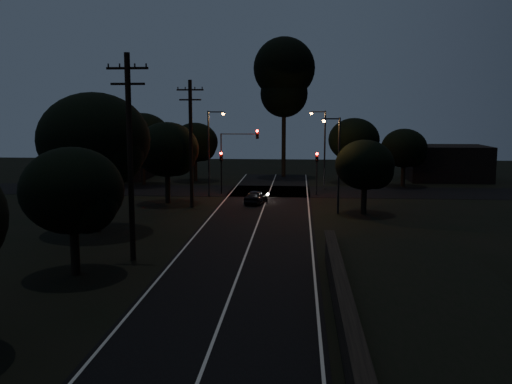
{
  "coord_description": "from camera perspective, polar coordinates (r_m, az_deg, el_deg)",
  "views": [
    {
      "loc": [
        2.95,
        -14.49,
        8.03
      ],
      "look_at": [
        0.0,
        24.0,
        2.5
      ],
      "focal_mm": 40.0,
      "sensor_mm": 36.0,
      "label": 1
    }
  ],
  "objects": [
    {
      "name": "streetlight_c",
      "position": [
        44.74,
        8.07,
        3.35
      ],
      "size": [
        1.46,
        0.26,
        7.5
      ],
      "color": "black",
      "rests_on": "ground"
    },
    {
      "name": "tree_left_d",
      "position": [
        49.79,
        -8.71,
        4.08
      ],
      "size": [
        5.57,
        5.57,
        7.06
      ],
      "color": "black",
      "rests_on": "ground"
    },
    {
      "name": "building_right",
      "position": [
        69.87,
        18.51,
        2.78
      ],
      "size": [
        9.0,
        7.0,
        4.0
      ],
      "primitive_type": "cube",
      "color": "black",
      "rests_on": "ground"
    },
    {
      "name": "tree_far_w",
      "position": [
        62.72,
        -11.14,
        5.28
      ],
      "size": [
        6.1,
        6.1,
        7.78
      ],
      "color": "black",
      "rests_on": "ground"
    },
    {
      "name": "tree_far_e",
      "position": [
        62.54,
        14.75,
        4.17
      ],
      "size": [
        4.84,
        4.84,
        6.14
      ],
      "color": "black",
      "rests_on": "ground"
    },
    {
      "name": "utility_pole_mid",
      "position": [
        30.91,
        -12.49,
        3.71
      ],
      "size": [
        2.2,
        0.3,
        11.0
      ],
      "color": "black",
      "rests_on": "ground"
    },
    {
      "name": "road_surface",
      "position": [
        46.41,
        0.67,
        -1.8
      ],
      "size": [
        60.0,
        70.0,
        0.03
      ],
      "color": "black",
      "rests_on": "ground"
    },
    {
      "name": "signal_mast",
      "position": [
        54.92,
        -1.76,
        4.3
      ],
      "size": [
        3.7,
        0.35,
        6.25
      ],
      "color": "black",
      "rests_on": "ground"
    },
    {
      "name": "tall_pine",
      "position": [
        69.64,
        2.83,
        11.47
      ],
      "size": [
        7.36,
        7.36,
        16.74
      ],
      "color": "black",
      "rests_on": "ground"
    },
    {
      "name": "signal_left",
      "position": [
        55.24,
        -3.49,
        2.74
      ],
      "size": [
        0.28,
        0.35,
        4.1
      ],
      "color": "black",
      "rests_on": "ground"
    },
    {
      "name": "tree_far_nw",
      "position": [
        65.56,
        -5.98,
        4.86
      ],
      "size": [
        5.27,
        5.27,
        6.67
      ],
      "color": "black",
      "rests_on": "ground"
    },
    {
      "name": "tree_far_ne",
      "position": [
        64.77,
        9.96,
        5.05
      ],
      "size": [
        5.71,
        5.71,
        7.22
      ],
      "color": "black",
      "rests_on": "ground"
    },
    {
      "name": "tree_right_a",
      "position": [
        44.91,
        11.04,
        2.55
      ],
      "size": [
        4.57,
        4.57,
        5.81
      ],
      "color": "black",
      "rests_on": "ground"
    },
    {
      "name": "streetlight_b",
      "position": [
        58.64,
        6.7,
        4.78
      ],
      "size": [
        1.66,
        0.26,
        8.0
      ],
      "color": "black",
      "rests_on": "ground"
    },
    {
      "name": "tree_left_b",
      "position": [
        28.78,
        -17.65,
        -0.1
      ],
      "size": [
        4.97,
        4.97,
        6.32
      ],
      "color": "black",
      "rests_on": "ground"
    },
    {
      "name": "car",
      "position": [
        49.42,
        0.0,
        -0.49
      ],
      "size": [
        2.11,
        3.76,
        1.21
      ],
      "primitive_type": "imported",
      "rotation": [
        0.0,
        0.0,
        2.94
      ],
      "color": "black",
      "rests_on": "ground"
    },
    {
      "name": "utility_pole_far",
      "position": [
        47.41,
        -6.53,
        5.02
      ],
      "size": [
        2.2,
        0.3,
        10.5
      ],
      "color": "black",
      "rests_on": "ground"
    },
    {
      "name": "tree_left_c",
      "position": [
        38.72,
        -15.6,
        4.8
      ],
      "size": [
        7.3,
        7.3,
        9.23
      ],
      "color": "black",
      "rests_on": "ground"
    },
    {
      "name": "building_left",
      "position": [
        70.58,
        -14.63,
        3.15
      ],
      "size": [
        10.0,
        8.0,
        4.4
      ],
      "primitive_type": "cube",
      "color": "black",
      "rests_on": "ground"
    },
    {
      "name": "streetlight_a",
      "position": [
        53.25,
        -4.56,
        4.47
      ],
      "size": [
        1.66,
        0.26,
        8.0
      ],
      "color": "black",
      "rests_on": "ground"
    },
    {
      "name": "signal_right",
      "position": [
        54.75,
        6.1,
        2.66
      ],
      "size": [
        0.28,
        0.35,
        4.1
      ],
      "color": "black",
      "rests_on": "ground"
    },
    {
      "name": "retaining_wall",
      "position": [
        19.59,
        18.79,
        -14.54
      ],
      "size": [
        6.93,
        26.0,
        1.6
      ],
      "color": "black",
      "rests_on": "ground"
    }
  ]
}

